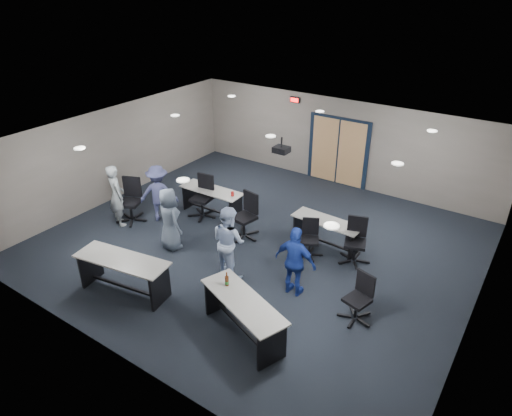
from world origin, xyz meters
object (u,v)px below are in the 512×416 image
Objects in this scene: chair_back_b at (244,216)px; chair_back_c at (310,239)px; table_front_left at (123,269)px; table_back_left at (212,197)px; person_gray at (117,195)px; person_back at (158,193)px; chair_back_a at (202,197)px; person_navy at (295,262)px; chair_back_d at (355,242)px; person_plaid at (169,219)px; table_back_right at (326,229)px; table_front_right at (243,311)px; chair_loose_right at (357,299)px; chair_loose_left at (130,201)px; person_lightblue at (229,241)px.

chair_back_b is 1.27× the size of chair_back_c.
chair_back_b is at bearing 67.23° from table_front_left.
chair_back_b is at bearing -20.47° from table_back_left.
person_gray is 1.07× the size of person_back.
chair_back_a is 0.75× the size of person_navy.
chair_back_d is 4.42m from person_plaid.
person_plaid is (-3.11, -2.19, 0.31)m from table_back_right.
table_front_right is 3.55m from chair_back_b.
chair_back_b reaches higher than chair_loose_right.
person_navy is (0.40, -1.43, 0.32)m from chair_back_c.
table_front_left is 5.18m from chair_back_d.
table_front_right is 3.05m from chair_back_c.
person_navy is at bearing -158.28° from person_plaid.
chair_back_a and chair_back_b have the same top height.
person_plaid is (-0.41, 1.84, 0.22)m from table_front_left.
person_plaid is at bearing -34.02° from chair_loose_left.
person_navy is (-0.58, -1.79, 0.24)m from chair_back_d.
chair_back_c reaches higher than table_back_left.
person_back is at bearing -1.34° from person_lightblue.
person_navy is at bearing 104.74° from table_front_right.
chair_loose_left is 0.72× the size of person_lightblue.
table_front_right is 5.05m from person_back.
person_navy is at bearing -78.75° from table_back_right.
table_back_right is 1.77× the size of chair_loose_right.
chair_loose_right is (5.20, -1.57, -0.09)m from chair_back_a.
person_gray is at bearing -146.23° from chair_back_b.
person_plaid is at bearing -141.62° from table_back_right.
chair_loose_left is (-4.82, -1.19, 0.14)m from chair_back_c.
chair_loose_left reaches higher than chair_back_c.
chair_loose_right is 4.81m from person_plaid.
person_lightblue is at bearing -55.43° from chair_back_b.
table_back_left is at bearing 55.88° from chair_back_a.
person_plaid reaches higher than table_back_left.
chair_loose_left is (-4.94, -1.82, 0.12)m from table_back_right.
chair_back_a is at bearing 159.88° from table_front_right.
person_back reaches higher than table_front_right.
table_front_right and chair_back_d have the same top height.
person_gray reaches higher than person_plaid.
person_lightblue is (3.65, -0.42, 0.23)m from chair_loose_left.
chair_loose_left reaches higher than table_back_left.
person_plaid is at bearing -163.64° from chair_loose_right.
person_plaid reaches higher than chair_back_b.
person_lightblue is 1.06× the size of person_back.
table_back_left reaches higher than table_back_right.
person_lightblue is at bearing -161.92° from chair_loose_right.
chair_back_b is (1.45, -0.52, 0.08)m from table_back_left.
person_back is at bearing -144.65° from chair_back_a.
person_back reaches higher than chair_back_b.
chair_back_b is at bearing -31.13° from person_navy.
table_back_right is at bearing 144.20° from chair_loose_right.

